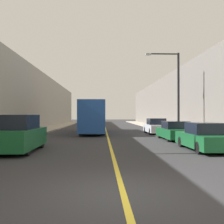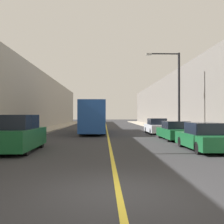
{
  "view_description": "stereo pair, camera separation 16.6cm",
  "coord_description": "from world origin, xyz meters",
  "px_view_note": "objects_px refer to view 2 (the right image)",
  "views": [
    {
      "loc": [
        -0.53,
        -6.46,
        1.94
      ],
      "look_at": [
        0.22,
        12.59,
        2.14
      ],
      "focal_mm": 42.0,
      "sensor_mm": 36.0,
      "label": 1
    },
    {
      "loc": [
        -0.36,
        -6.47,
        1.94
      ],
      "look_at": [
        0.22,
        12.59,
        2.14
      ],
      "focal_mm": 42.0,
      "sensor_mm": 36.0,
      "label": 2
    }
  ],
  "objects_px": {
    "parked_suv_left": "(17,135)",
    "street_lamp_right": "(176,87)",
    "car_right_mid": "(175,131)",
    "car_right_near": "(204,138)",
    "bus": "(94,116)",
    "car_right_far": "(156,127)"
  },
  "relations": [
    {
      "from": "car_right_near",
      "to": "parked_suv_left",
      "type": "bearing_deg",
      "value": -179.3
    },
    {
      "from": "car_right_near",
      "to": "bus",
      "type": "bearing_deg",
      "value": 114.44
    },
    {
      "from": "car_right_far",
      "to": "parked_suv_left",
      "type": "bearing_deg",
      "value": -128.13
    },
    {
      "from": "parked_suv_left",
      "to": "car_right_near",
      "type": "bearing_deg",
      "value": 0.7
    },
    {
      "from": "car_right_mid",
      "to": "street_lamp_right",
      "type": "height_order",
      "value": "street_lamp_right"
    },
    {
      "from": "car_right_mid",
      "to": "car_right_near",
      "type": "bearing_deg",
      "value": -90.32
    },
    {
      "from": "bus",
      "to": "car_right_far",
      "type": "xyz_separation_m",
      "value": [
        6.45,
        -1.76,
        -1.04
      ]
    },
    {
      "from": "bus",
      "to": "car_right_far",
      "type": "height_order",
      "value": "bus"
    },
    {
      "from": "car_right_mid",
      "to": "car_right_far",
      "type": "distance_m",
      "value": 6.58
    },
    {
      "from": "car_right_near",
      "to": "street_lamp_right",
      "type": "distance_m",
      "value": 10.34
    },
    {
      "from": "bus",
      "to": "parked_suv_left",
      "type": "distance_m",
      "value": 14.92
    },
    {
      "from": "bus",
      "to": "car_right_mid",
      "type": "height_order",
      "value": "bus"
    },
    {
      "from": "parked_suv_left",
      "to": "car_right_mid",
      "type": "relative_size",
      "value": 1.0
    },
    {
      "from": "bus",
      "to": "car_right_mid",
      "type": "bearing_deg",
      "value": -51.83
    },
    {
      "from": "parked_suv_left",
      "to": "car_right_mid",
      "type": "height_order",
      "value": "parked_suv_left"
    },
    {
      "from": "parked_suv_left",
      "to": "street_lamp_right",
      "type": "bearing_deg",
      "value": 40.98
    },
    {
      "from": "car_right_far",
      "to": "car_right_mid",
      "type": "bearing_deg",
      "value": -89.11
    },
    {
      "from": "parked_suv_left",
      "to": "street_lamp_right",
      "type": "xyz_separation_m",
      "value": [
        11.15,
        9.68,
        3.57
      ]
    },
    {
      "from": "bus",
      "to": "car_right_mid",
      "type": "relative_size",
      "value": 2.46
    },
    {
      "from": "parked_suv_left",
      "to": "car_right_near",
      "type": "distance_m",
      "value": 10.05
    },
    {
      "from": "bus",
      "to": "street_lamp_right",
      "type": "xyz_separation_m",
      "value": [
        7.62,
        -4.79,
        2.72
      ]
    },
    {
      "from": "parked_suv_left",
      "to": "street_lamp_right",
      "type": "relative_size",
      "value": 0.64
    }
  ]
}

